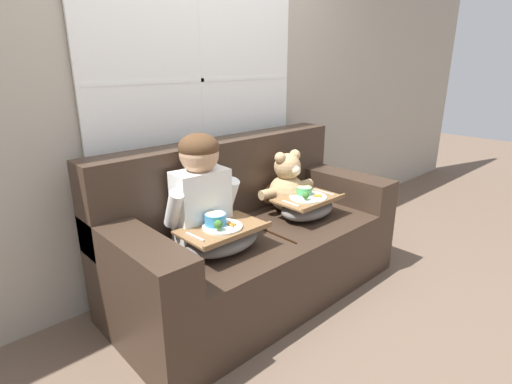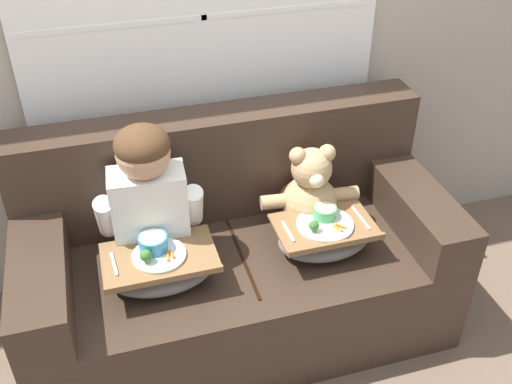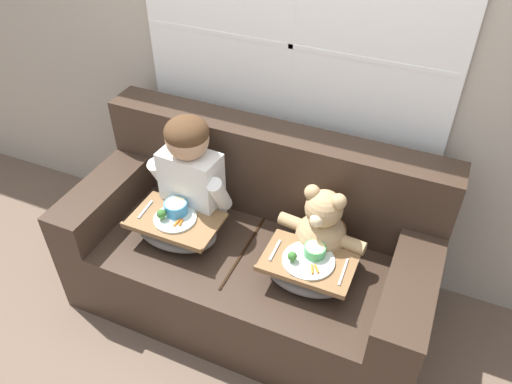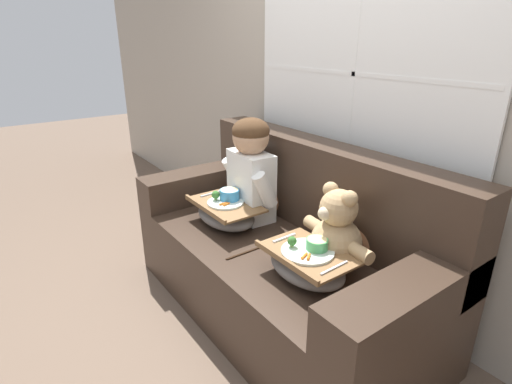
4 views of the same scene
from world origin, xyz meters
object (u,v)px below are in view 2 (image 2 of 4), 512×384
Objects in this scene: couch at (236,259)px; lap_tray_child at (160,267)px; throw_pillow_behind_teddy at (297,177)px; throw_pillow_behind_child at (146,202)px; child_figure at (147,188)px; teddy_bear at (310,194)px; lap_tray_teddy at (324,236)px.

lap_tray_child is (-0.36, -0.17, 0.19)m from couch.
throw_pillow_behind_teddy is (0.36, 0.20, 0.26)m from couch.
throw_pillow_behind_teddy is at bearing 0.00° from throw_pillow_behind_child.
child_figure is at bearing -90.03° from throw_pillow_behind_child.
couch is at bearing 25.19° from lap_tray_child.
teddy_bear is at bearing -0.37° from child_figure.
lap_tray_child is 0.72m from lap_tray_teddy.
throw_pillow_behind_child reaches higher than lap_tray_teddy.
lap_tray_teddy is at bearing -89.77° from teddy_bear.
child_figure reaches higher than throw_pillow_behind_teddy.
couch reaches higher than lap_tray_child.
couch is at bearing 154.68° from lap_tray_teddy.
throw_pillow_behind_teddy is at bearing 90.02° from lap_tray_teddy.
lap_tray_teddy is (0.72, -0.00, -0.00)m from lap_tray_child.
lap_tray_teddy is (0.00, -0.37, -0.08)m from throw_pillow_behind_teddy.
throw_pillow_behind_teddy is at bearing 28.55° from couch.
throw_pillow_behind_child is 0.82m from lap_tray_teddy.
teddy_bear reaches higher than throw_pillow_behind_child.
teddy_bear is 0.75m from lap_tray_child.
throw_pillow_behind_child is at bearing 89.81° from lap_tray_child.
lap_tray_teddy is (0.72, -0.19, -0.27)m from child_figure.
throw_pillow_behind_child reaches higher than lap_tray_child.
couch is at bearing -2.67° from child_figure.
throw_pillow_behind_teddy is 0.51× the size of child_figure.
throw_pillow_behind_child is at bearing 151.45° from couch.
couch is 5.81× the size of throw_pillow_behind_teddy.
teddy_bear reaches higher than lap_tray_teddy.
throw_pillow_behind_teddy reaches higher than lap_tray_child.
child_figure reaches higher than lap_tray_child.
child_figure reaches higher than teddy_bear.
teddy_bear is at bearing 90.23° from lap_tray_teddy.
couch reaches higher than lap_tray_teddy.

